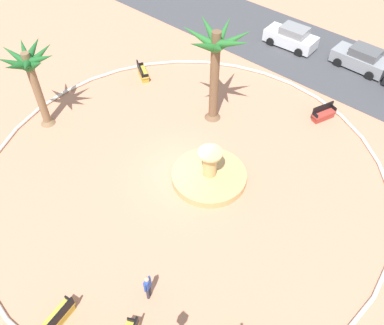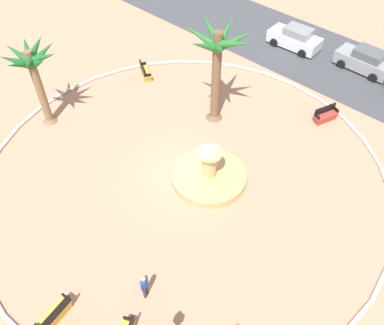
{
  "view_description": "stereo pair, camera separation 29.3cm",
  "coord_description": "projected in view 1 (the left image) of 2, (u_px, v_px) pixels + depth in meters",
  "views": [
    {
      "loc": [
        10.31,
        -11.03,
        16.9
      ],
      "look_at": [
        0.39,
        0.17,
        1.0
      ],
      "focal_mm": 37.85,
      "sensor_mm": 36.0,
      "label": 1
    },
    {
      "loc": [
        10.52,
        -10.83,
        16.9
      ],
      "look_at": [
        0.39,
        0.17,
        1.0
      ],
      "focal_mm": 37.85,
      "sensor_mm": 36.0,
      "label": 2
    }
  ],
  "objects": [
    {
      "name": "palm_tree_near_fountain",
      "position": [
        31.0,
        69.0,
        22.64
      ],
      "size": [
        3.36,
        3.38,
        5.29
      ],
      "color": "brown",
      "rests_on": "ground"
    },
    {
      "name": "bench_north",
      "position": [
        143.0,
        73.0,
        28.7
      ],
      "size": [
        1.64,
        1.23,
        1.0
      ],
      "color": "gold",
      "rests_on": "ground"
    },
    {
      "name": "fountain",
      "position": [
        209.0,
        175.0,
        22.12
      ],
      "size": [
        4.11,
        4.11,
        2.11
      ],
      "color": "tan",
      "rests_on": "ground"
    },
    {
      "name": "street_asphalt",
      "position": [
        323.0,
        58.0,
        30.63
      ],
      "size": [
        48.0,
        8.0,
        0.03
      ],
      "primitive_type": "cube",
      "color": "#424247",
      "rests_on": "ground"
    },
    {
      "name": "plaza_curb",
      "position": [
        185.0,
        172.0,
        22.57
      ],
      "size": [
        22.36,
        22.36,
        0.2
      ],
      "primitive_type": "torus",
      "color": "silver",
      "rests_on": "ground"
    },
    {
      "name": "parked_car_leftmost",
      "position": [
        291.0,
        37.0,
        31.25
      ],
      "size": [
        4.08,
        2.07,
        1.67
      ],
      "color": "silver",
      "rests_on": "ground"
    },
    {
      "name": "parked_car_second",
      "position": [
        361.0,
        59.0,
        29.19
      ],
      "size": [
        4.03,
        1.98,
        1.67
      ],
      "color": "gray",
      "rests_on": "ground"
    },
    {
      "name": "bench_east",
      "position": [
        323.0,
        114.0,
        25.6
      ],
      "size": [
        1.03,
        1.67,
        1.0
      ],
      "color": "#B73D33",
      "rests_on": "ground"
    },
    {
      "name": "person_cyclist_helmet",
      "position": [
        148.0,
        286.0,
        17.03
      ],
      "size": [
        0.3,
        0.51,
        1.64
      ],
      "color": "#33333D",
      "rests_on": "ground"
    },
    {
      "name": "ground_plane",
      "position": [
        185.0,
        173.0,
        22.64
      ],
      "size": [
        80.0,
        80.0,
        0.0
      ],
      "primitive_type": "plane",
      "color": "tan"
    },
    {
      "name": "palm_tree_by_curb",
      "position": [
        216.0,
        56.0,
        22.68
      ],
      "size": [
        4.15,
        4.04,
        6.23
      ],
      "color": "brown",
      "rests_on": "ground"
    },
    {
      "name": "bench_southeast",
      "position": [
        58.0,
        318.0,
        16.69
      ],
      "size": [
        0.76,
        1.66,
        1.0
      ],
      "color": "gold",
      "rests_on": "ground"
    }
  ]
}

